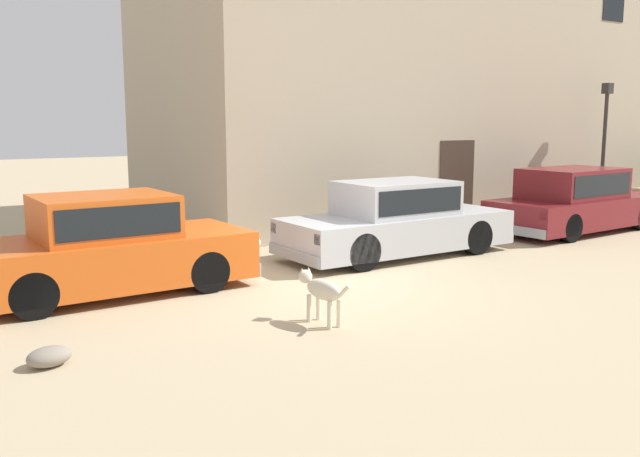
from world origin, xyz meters
TOP-DOWN VIEW (x-y plane):
  - ground_plane at (0.00, 0.00)m, footprint 80.00×80.00m
  - parked_sedan_nearest at (-2.92, 1.41)m, footprint 4.38×1.97m
  - parked_sedan_second at (2.56, 1.39)m, footprint 4.78×1.81m
  - parked_sedan_third at (7.87, 1.44)m, footprint 4.94×2.10m
  - apartment_block at (8.74, 6.94)m, footprint 17.45×6.77m
  - stray_dog_spotted at (-1.02, -1.61)m, footprint 0.28×1.03m
  - street_lamp at (10.78, 2.85)m, footprint 0.22×0.22m
  - rubble_pile at (-4.30, -1.39)m, footprint 0.54×0.44m

SIDE VIEW (x-z plane):
  - ground_plane at x=0.00m, z-range 0.00..0.00m
  - rubble_pile at x=-4.30m, z-range 0.00..0.22m
  - stray_dog_spotted at x=-1.02m, z-range 0.10..0.78m
  - parked_sedan_second at x=2.56m, z-range -0.01..1.43m
  - parked_sedan_nearest at x=-2.92m, z-range -0.01..1.48m
  - parked_sedan_third at x=7.87m, z-range 0.00..1.49m
  - street_lamp at x=10.78m, z-range 0.52..4.08m
  - apartment_block at x=8.74m, z-range 0.00..8.68m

